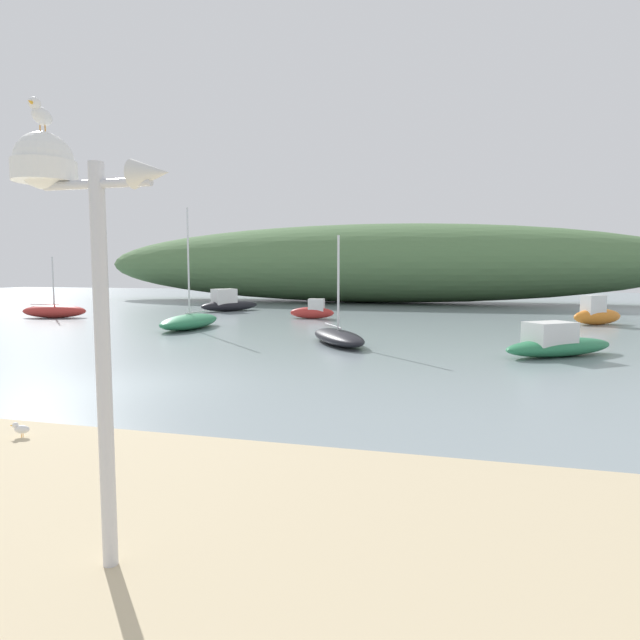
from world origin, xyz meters
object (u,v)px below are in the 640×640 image
(motorboat_mid_channel, at_px, (228,303))
(sailboat_centre_water, at_px, (54,311))
(mast_structure, at_px, (68,215))
(motorboat_by_sandbar, at_px, (313,311))
(motorboat_outer_mooring, at_px, (596,314))
(motorboat_off_point, at_px, (557,344))
(sailboat_far_right, at_px, (338,337))
(sailboat_near_shore, at_px, (190,321))
(seagull_on_radar, at_px, (41,114))
(seagull_upper_strand, at_px, (21,428))

(motorboat_mid_channel, distance_m, sailboat_centre_water, 10.05)
(mast_structure, distance_m, motorboat_by_sandbar, 24.98)
(motorboat_outer_mooring, distance_m, motorboat_off_point, 11.33)
(sailboat_far_right, bearing_deg, sailboat_near_shore, 157.02)
(motorboat_by_sandbar, distance_m, sailboat_near_shore, 7.53)
(mast_structure, relative_size, motorboat_by_sandbar, 1.42)
(motorboat_off_point, distance_m, motorboat_by_sandbar, 14.95)
(sailboat_centre_water, relative_size, sailboat_far_right, 0.92)
(seagull_on_radar, relative_size, motorboat_mid_channel, 0.08)
(mast_structure, height_order, sailboat_far_right, sailboat_far_right)
(sailboat_far_right, xyz_separation_m, seagull_upper_strand, (-1.95, -12.15, 0.05))
(mast_structure, height_order, motorboat_by_sandbar, mast_structure)
(motorboat_off_point, bearing_deg, seagull_on_radar, -113.53)
(motorboat_by_sandbar, distance_m, seagull_upper_strand, 21.83)
(motorboat_mid_channel, bearing_deg, seagull_upper_strand, -71.81)
(motorboat_outer_mooring, height_order, sailboat_near_shore, sailboat_near_shore)
(sailboat_near_shore, bearing_deg, sailboat_far_right, -22.98)
(motorboat_mid_channel, xyz_separation_m, sailboat_far_right, (10.34, -13.39, -0.24))
(seagull_on_radar, xyz_separation_m, motorboat_by_sandbar, (-4.60, 24.39, -3.41))
(seagull_upper_strand, bearing_deg, seagull_on_radar, -41.78)
(sailboat_centre_water, bearing_deg, seagull_upper_strand, -49.89)
(motorboat_by_sandbar, bearing_deg, sailboat_near_shore, -121.65)
(sailboat_centre_water, bearing_deg, mast_structure, -48.44)
(motorboat_outer_mooring, relative_size, motorboat_mid_channel, 0.68)
(seagull_on_radar, relative_size, motorboat_by_sandbar, 0.13)
(motorboat_mid_channel, bearing_deg, mast_structure, -67.73)
(motorboat_outer_mooring, bearing_deg, sailboat_far_right, -136.62)
(mast_structure, distance_m, motorboat_mid_channel, 30.52)
(mast_structure, relative_size, sailboat_centre_water, 0.95)
(motorboat_off_point, bearing_deg, sailboat_near_shore, 164.41)
(sailboat_centre_water, distance_m, motorboat_by_sandbar, 14.34)
(motorboat_by_sandbar, bearing_deg, sailboat_far_right, -69.43)
(seagull_upper_strand, bearing_deg, mast_structure, -39.78)
(motorboat_mid_channel, xyz_separation_m, seagull_upper_strand, (8.39, -25.54, -0.19))
(mast_structure, xyz_separation_m, motorboat_mid_channel, (-11.53, 28.15, -2.53))
(sailboat_near_shore, height_order, sailboat_far_right, sailboat_near_shore)
(sailboat_far_right, relative_size, seagull_upper_strand, 13.39)
(seagull_on_radar, height_order, sailboat_far_right, seagull_on_radar)
(motorboat_mid_channel, xyz_separation_m, sailboat_centre_water, (-7.25, -6.97, -0.14))
(motorboat_by_sandbar, xyz_separation_m, seagull_upper_strand, (1.66, -21.76, -0.09))
(motorboat_outer_mooring, distance_m, motorboat_mid_channel, 21.12)
(sailboat_near_shore, bearing_deg, seagull_on_radar, -64.56)
(mast_structure, distance_m, sailboat_near_shore, 20.16)
(motorboat_by_sandbar, bearing_deg, seagull_on_radar, -79.31)
(seagull_on_radar, bearing_deg, mast_structure, 4.71)
(motorboat_off_point, relative_size, sailboat_far_right, 0.97)
(seagull_on_radar, relative_size, sailboat_centre_water, 0.09)
(motorboat_outer_mooring, xyz_separation_m, sailboat_near_shore, (-18.06, -6.72, -0.19))
(sailboat_centre_water, bearing_deg, motorboat_mid_channel, 43.86)
(motorboat_off_point, height_order, sailboat_centre_water, sailboat_centre_water)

